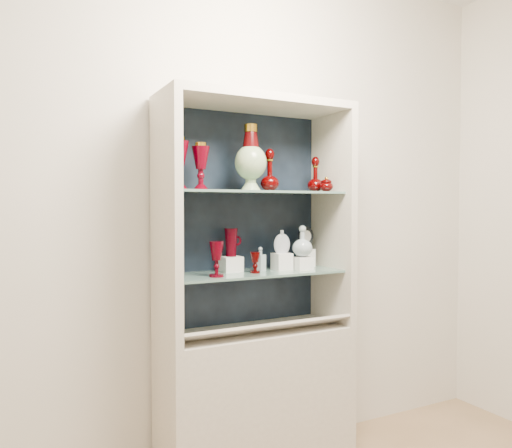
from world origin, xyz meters
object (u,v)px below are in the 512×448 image
ruby_decanter_a (270,167)px  enamel_urn (251,158)px  ruby_decanter_b (315,173)px  ruby_goblet_small (255,262)px  pedestal_lamp_left (201,166)px  ruby_goblet_tall (217,259)px  cameo_medallion (306,237)px  lidded_bowl (326,184)px  ruby_pitcher (231,242)px  cobalt_goblet (173,261)px  flat_flask (282,241)px  clear_round_decanter (302,242)px  clear_square_bottle (260,259)px  pedestal_lamp_right (179,163)px

ruby_decanter_a → enamel_urn: bearing=-164.2°
ruby_decanter_b → ruby_goblet_small: size_ratio=1.93×
pedestal_lamp_left → ruby_goblet_tall: pedestal_lamp_left is taller
cameo_medallion → enamel_urn: bearing=-174.8°
lidded_bowl → ruby_pitcher: size_ratio=0.56×
ruby_decanter_a → cobalt_goblet: ruby_decanter_a is taller
ruby_pitcher → ruby_goblet_tall: bearing=-137.1°
ruby_pitcher → flat_flask: size_ratio=1.15×
pedestal_lamp_left → clear_round_decanter: bearing=-3.1°
clear_square_bottle → flat_flask: (0.12, -0.03, 0.09)m
ruby_decanter_b → ruby_decanter_a: bearing=-177.7°
cobalt_goblet → ruby_goblet_small: bearing=-6.1°
ruby_pitcher → clear_square_bottle: size_ratio=1.16×
ruby_goblet_small → cameo_medallion: size_ratio=0.82×
pedestal_lamp_left → cameo_medallion: 0.77m
ruby_decanter_a → flat_flask: ruby_decanter_a is taller
cameo_medallion → ruby_decanter_a: bearing=-174.9°
cobalt_goblet → ruby_goblet_tall: 0.21m
cameo_medallion → pedestal_lamp_left: bearing=177.3°
ruby_goblet_small → clear_round_decanter: bearing=-1.5°
ruby_decanter_b → clear_square_bottle: (-0.33, 0.02, -0.46)m
flat_flask → clear_round_decanter: size_ratio=0.80×
ruby_decanter_b → ruby_goblet_tall: bearing=-172.0°
ruby_goblet_small → cameo_medallion: 0.41m
cobalt_goblet → clear_round_decanter: bearing=-4.2°
ruby_decanter_a → flat_flask: 0.40m
ruby_goblet_tall → clear_square_bottle: size_ratio=1.36×
pedestal_lamp_left → flat_flask: pedestal_lamp_left is taller
ruby_goblet_small → flat_flask: bearing=13.5°
flat_flask → ruby_goblet_tall: bearing=-157.1°
lidded_bowl → cobalt_goblet: size_ratio=0.52×
cobalt_goblet → ruby_goblet_small: 0.43m
clear_square_bottle → flat_flask: 0.15m
pedestal_lamp_right → clear_square_bottle: (0.47, 0.06, -0.48)m
clear_square_bottle → cameo_medallion: bearing=7.9°
lidded_bowl → clear_round_decanter: lidded_bowl is taller
cameo_medallion → pedestal_lamp_right: bearing=177.0°
ruby_decanter_a → flat_flask: bearing=5.1°
pedestal_lamp_left → ruby_goblet_small: 0.56m
ruby_goblet_small → clear_square_bottle: (0.07, 0.07, 0.01)m
cobalt_goblet → ruby_decanter_b: bearing=0.3°
lidded_bowl → ruby_goblet_small: lidded_bowl is taller
ruby_decanter_a → ruby_goblet_small: 0.50m
cobalt_goblet → clear_round_decanter: 0.71m
ruby_pitcher → pedestal_lamp_left: bearing=-160.5°
enamel_urn → cameo_medallion: enamel_urn is taller
cobalt_goblet → clear_square_bottle: size_ratio=1.27×
pedestal_lamp_left → ruby_decanter_b: size_ratio=1.11×
lidded_bowl → flat_flask: lidded_bowl is taller
enamel_urn → lidded_bowl: enamel_urn is taller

